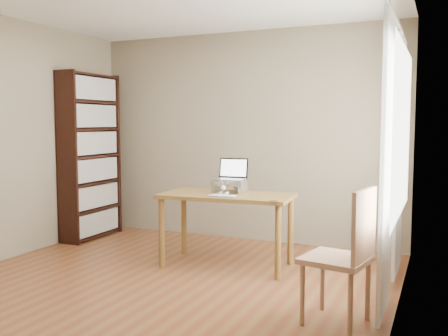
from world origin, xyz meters
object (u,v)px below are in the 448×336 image
(bookshelf, at_px, (90,156))
(desk, at_px, (227,204))
(cat, at_px, (229,186))
(chair, at_px, (347,251))
(keyboard, at_px, (223,196))
(laptop, at_px, (232,174))

(bookshelf, height_order, desk, bookshelf)
(cat, bearing_deg, bookshelf, 157.79)
(chair, bearing_deg, desk, 154.34)
(keyboard, bearing_deg, laptop, 98.38)
(laptop, height_order, cat, laptop)
(chair, bearing_deg, keyboard, 159.58)
(keyboard, distance_m, chair, 1.59)
(laptop, bearing_deg, bookshelf, 166.30)
(laptop, height_order, chair, laptop)
(cat, bearing_deg, keyboard, -88.25)
(desk, xyz_separation_m, chair, (1.40, -1.04, -0.10))
(desk, relative_size, cat, 2.82)
(desk, relative_size, chair, 1.36)
(bookshelf, relative_size, laptop, 6.49)
(keyboard, height_order, cat, cat)
(bookshelf, height_order, chair, bookshelf)
(cat, relative_size, chair, 0.48)
(bookshelf, distance_m, keyboard, 2.31)
(desk, distance_m, keyboard, 0.25)
(desk, relative_size, keyboard, 4.86)
(laptop, xyz_separation_m, chair, (1.40, -1.17, -0.39))
(cat, distance_m, chair, 1.85)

